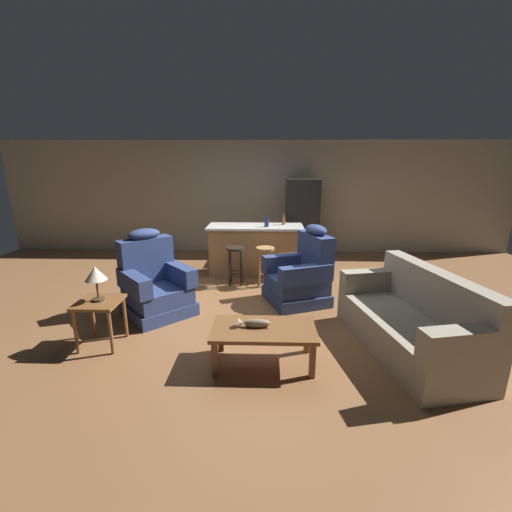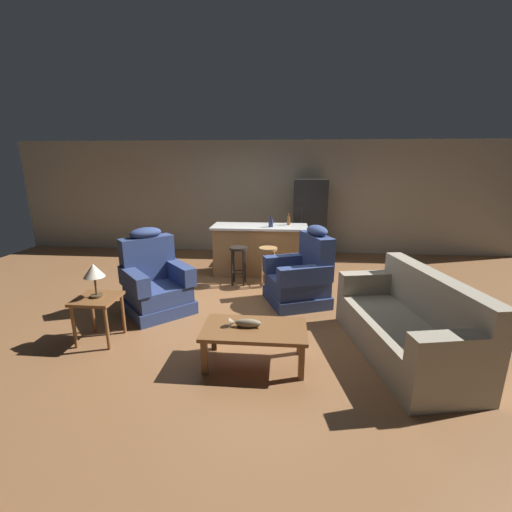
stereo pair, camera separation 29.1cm
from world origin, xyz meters
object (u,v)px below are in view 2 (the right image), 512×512
(fish_figurine, at_px, (245,323))
(end_table, at_px, (98,305))
(bottle_tall_green, at_px, (289,220))
(bottle_short_amber, at_px, (271,223))
(recliner_near_island, at_px, (302,276))
(kitchen_island, at_px, (260,250))
(refrigerator, at_px, (309,220))
(couch, at_px, (408,327))
(recliner_near_lamp, at_px, (155,282))
(bar_stool_left, at_px, (238,258))
(coffee_table, at_px, (255,333))
(bar_stool_right, at_px, (268,259))
(table_lamp, at_px, (94,272))

(fish_figurine, height_order, end_table, end_table)
(bottle_tall_green, height_order, bottle_short_amber, bottle_tall_green)
(recliner_near_island, distance_m, kitchen_island, 1.56)
(end_table, xyz_separation_m, bottle_tall_green, (2.27, 2.91, 0.57))
(fish_figurine, distance_m, refrigerator, 4.41)
(couch, height_order, bottle_tall_green, bottle_tall_green)
(fish_figurine, xyz_separation_m, bottle_tall_green, (0.46, 3.23, 0.57))
(recliner_near_lamp, xyz_separation_m, bar_stool_left, (1.05, 1.21, 0.05))
(coffee_table, relative_size, refrigerator, 0.62)
(recliner_near_island, bearing_deg, bar_stool_right, -73.52)
(fish_figurine, xyz_separation_m, bar_stool_right, (0.11, 2.47, 0.01))
(recliner_near_island, relative_size, bar_stool_left, 1.76)
(bar_stool_left, height_order, bar_stool_right, same)
(end_table, height_order, kitchen_island, kitchen_island)
(fish_figurine, xyz_separation_m, couch, (1.79, 0.32, -0.12))
(couch, relative_size, bar_stool_left, 2.98)
(coffee_table, distance_m, bar_stool_right, 2.48)
(end_table, bearing_deg, kitchen_island, 58.15)
(bar_stool_left, bearing_deg, refrigerator, 53.98)
(kitchen_island, bearing_deg, recliner_near_island, -61.06)
(fish_figurine, distance_m, bar_stool_right, 2.47)
(couch, xyz_separation_m, end_table, (-3.60, -0.00, 0.12))
(couch, bearing_deg, table_lamp, -11.51)
(end_table, xyz_separation_m, bar_stool_right, (1.92, 2.15, 0.01))
(end_table, bearing_deg, bar_stool_left, 56.92)
(bar_stool_right, bearing_deg, table_lamp, -132.02)
(table_lamp, bearing_deg, end_table, -82.09)
(recliner_near_lamp, relative_size, table_lamp, 2.93)
(bar_stool_left, xyz_separation_m, bottle_short_amber, (0.54, 0.52, 0.56))
(recliner_near_lamp, relative_size, bar_stool_left, 1.76)
(bottle_short_amber, bearing_deg, refrigerator, 59.00)
(recliner_near_lamp, bearing_deg, bottle_short_amber, 94.64)
(recliner_near_lamp, distance_m, table_lamp, 1.08)
(coffee_table, bearing_deg, recliner_near_island, 72.02)
(recliner_near_lamp, bearing_deg, kitchen_island, 100.49)
(couch, height_order, bar_stool_right, couch)
(coffee_table, distance_m, bottle_short_amber, 3.07)
(fish_figurine, relative_size, bottle_tall_green, 1.53)
(refrigerator, relative_size, bottle_tall_green, 7.92)
(table_lamp, relative_size, kitchen_island, 0.23)
(bar_stool_left, bearing_deg, fish_figurine, -80.53)
(couch, bearing_deg, fish_figurine, -1.16)
(recliner_near_lamp, height_order, kitchen_island, recliner_near_lamp)
(recliner_near_lamp, xyz_separation_m, end_table, (-0.34, -0.94, 0.04))
(coffee_table, height_order, couch, couch)
(bar_stool_right, bearing_deg, end_table, -131.79)
(kitchen_island, bearing_deg, bottle_short_amber, -28.15)
(fish_figurine, distance_m, bottle_tall_green, 3.31)
(fish_figurine, bearing_deg, couch, 10.14)
(table_lamp, relative_size, bar_stool_left, 0.60)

